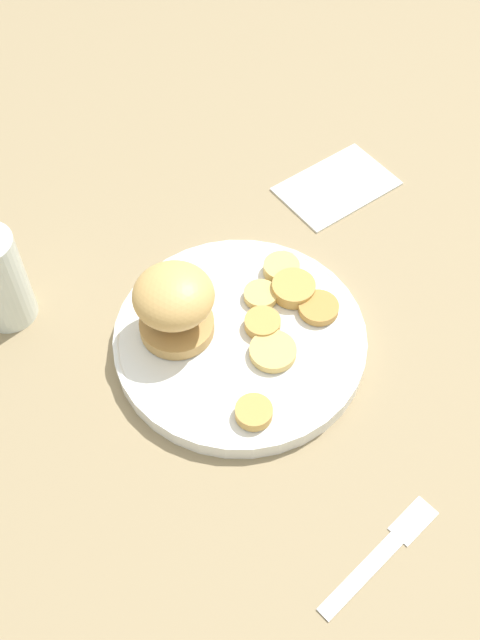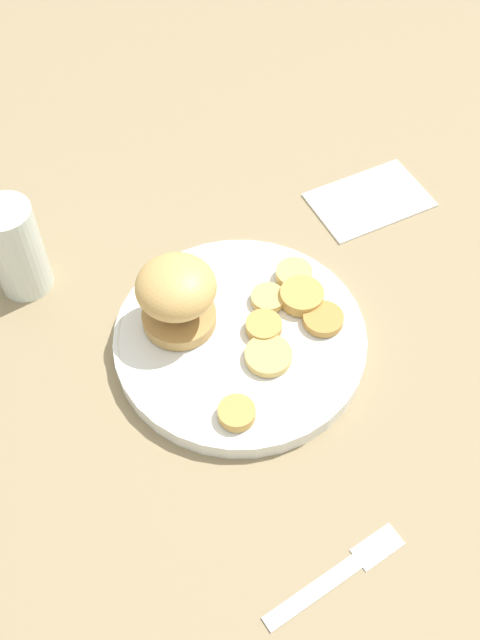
% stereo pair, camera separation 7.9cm
% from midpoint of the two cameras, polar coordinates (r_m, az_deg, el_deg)
% --- Properties ---
extents(ground_plane, '(4.00, 4.00, 0.00)m').
position_cam_midpoint_polar(ground_plane, '(0.83, -2.72, -2.12)').
color(ground_plane, '#937F5B').
extents(dinner_plate, '(0.28, 0.28, 0.02)m').
position_cam_midpoint_polar(dinner_plate, '(0.82, -2.76, -1.63)').
color(dinner_plate, white).
rests_on(dinner_plate, ground_plane).
extents(sandwich, '(0.09, 0.10, 0.09)m').
position_cam_midpoint_polar(sandwich, '(0.78, -7.89, 1.13)').
color(sandwich, tan).
rests_on(sandwich, dinner_plate).
extents(potato_round_0, '(0.04, 0.04, 0.01)m').
position_cam_midpoint_polar(potato_round_0, '(0.75, -1.96, -7.26)').
color(potato_round_0, tan).
rests_on(potato_round_0, dinner_plate).
extents(potato_round_1, '(0.04, 0.04, 0.01)m').
position_cam_midpoint_polar(potato_round_1, '(0.82, 3.30, 0.75)').
color(potato_round_1, '#BC8942').
rests_on(potato_round_1, dinner_plate).
extents(potato_round_2, '(0.05, 0.05, 0.01)m').
position_cam_midpoint_polar(potato_round_2, '(0.83, 1.42, 2.24)').
color(potato_round_2, tan).
rests_on(potato_round_2, dinner_plate).
extents(potato_round_3, '(0.05, 0.05, 0.01)m').
position_cam_midpoint_polar(potato_round_3, '(0.79, -0.32, -2.60)').
color(potato_round_3, '#DBB766').
rests_on(potato_round_3, dinner_plate).
extents(potato_round_4, '(0.04, 0.04, 0.01)m').
position_cam_midpoint_polar(potato_round_4, '(0.85, 0.55, 3.78)').
color(potato_round_4, '#DBB766').
rests_on(potato_round_4, dinner_plate).
extents(potato_round_5, '(0.04, 0.04, 0.01)m').
position_cam_midpoint_polar(potato_round_5, '(0.83, -1.10, 1.76)').
color(potato_round_5, '#DBB766').
rests_on(potato_round_5, dinner_plate).
extents(potato_round_6, '(0.04, 0.04, 0.01)m').
position_cam_midpoint_polar(potato_round_6, '(0.81, -1.05, -0.43)').
color(potato_round_6, tan).
rests_on(potato_round_6, dinner_plate).
extents(fork, '(0.09, 0.14, 0.00)m').
position_cam_midpoint_polar(fork, '(0.72, 7.47, -17.60)').
color(fork, silver).
rests_on(fork, ground_plane).
extents(napkin, '(0.16, 0.17, 0.01)m').
position_cam_midpoint_polar(napkin, '(0.99, 5.10, 10.04)').
color(napkin, white).
rests_on(napkin, ground_plane).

